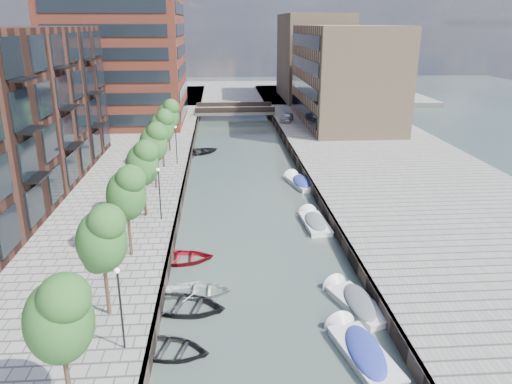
{
  "coord_description": "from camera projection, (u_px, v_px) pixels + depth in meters",
  "views": [
    {
      "loc": [
        -2.54,
        -12.02,
        15.31
      ],
      "look_at": [
        0.0,
        22.68,
        3.5
      ],
      "focal_mm": 35.0,
      "sensor_mm": 36.0,
      "label": 1
    }
  ],
  "objects": [
    {
      "name": "water",
      "position": [
        244.0,
        171.0,
        54.22
      ],
      "size": [
        300.0,
        300.0,
        0.0
      ],
      "primitive_type": "plane",
      "color": "#38473F",
      "rests_on": "ground"
    },
    {
      "name": "quay_right",
      "position": [
        389.0,
        164.0,
        55.17
      ],
      "size": [
        20.0,
        140.0,
        1.0
      ],
      "primitive_type": "cube",
      "color": "gray",
      "rests_on": "ground"
    },
    {
      "name": "quay_wall_left",
      "position": [
        188.0,
        168.0,
        53.64
      ],
      "size": [
        0.25,
        140.0,
        1.0
      ],
      "primitive_type": "cube",
      "color": "#332823",
      "rests_on": "ground"
    },
    {
      "name": "quay_wall_right",
      "position": [
        300.0,
        166.0,
        54.48
      ],
      "size": [
        0.25,
        140.0,
        1.0
      ],
      "primitive_type": "cube",
      "color": "#332823",
      "rests_on": "ground"
    },
    {
      "name": "far_closure",
      "position": [
        231.0,
        93.0,
        110.73
      ],
      "size": [
        80.0,
        40.0,
        1.0
      ],
      "primitive_type": "cube",
      "color": "gray",
      "rests_on": "ground"
    },
    {
      "name": "apartment_block",
      "position": [
        6.0,
        117.0,
        40.82
      ],
      "size": [
        8.0,
        38.0,
        14.0
      ],
      "primitive_type": "cube",
      "color": "black",
      "rests_on": "quay_left"
    },
    {
      "name": "tower",
      "position": [
        116.0,
        18.0,
        71.51
      ],
      "size": [
        18.0,
        18.0,
        30.0
      ],
      "primitive_type": "cube",
      "color": "brown",
      "rests_on": "quay_left"
    },
    {
      "name": "tan_block_near",
      "position": [
        345.0,
        75.0,
        73.53
      ],
      "size": [
        12.0,
        25.0,
        14.0
      ],
      "primitive_type": "cube",
      "color": "#977C5C",
      "rests_on": "quay_right"
    },
    {
      "name": "tan_block_far",
      "position": [
        313.0,
        57.0,
        97.77
      ],
      "size": [
        12.0,
        20.0,
        16.0
      ],
      "primitive_type": "cube",
      "color": "#977C5C",
      "rests_on": "quay_right"
    },
    {
      "name": "bridge",
      "position": [
        235.0,
        110.0,
        84.0
      ],
      "size": [
        13.0,
        6.0,
        1.3
      ],
      "color": "gray",
      "rests_on": "ground"
    },
    {
      "name": "tree_0",
      "position": [
        58.0,
        316.0,
        17.93
      ],
      "size": [
        2.5,
        2.5,
        5.95
      ],
      "color": "#382619",
      "rests_on": "quay_left"
    },
    {
      "name": "tree_1",
      "position": [
        101.0,
        237.0,
        24.54
      ],
      "size": [
        2.5,
        2.5,
        5.95
      ],
      "color": "#382619",
      "rests_on": "quay_left"
    },
    {
      "name": "tree_2",
      "position": [
        126.0,
        192.0,
        31.15
      ],
      "size": [
        2.5,
        2.5,
        5.95
      ],
      "color": "#382619",
      "rests_on": "quay_left"
    },
    {
      "name": "tree_3",
      "position": [
        142.0,
        162.0,
        37.76
      ],
      "size": [
        2.5,
        2.5,
        5.95
      ],
      "color": "#382619",
      "rests_on": "quay_left"
    },
    {
      "name": "tree_4",
      "position": [
        153.0,
        142.0,
        44.37
      ],
      "size": [
        2.5,
        2.5,
        5.95
      ],
      "color": "#382619",
      "rests_on": "quay_left"
    },
    {
      "name": "tree_5",
      "position": [
        162.0,
        126.0,
        50.98
      ],
      "size": [
        2.5,
        2.5,
        5.95
      ],
      "color": "#382619",
      "rests_on": "quay_left"
    },
    {
      "name": "tree_6",
      "position": [
        168.0,
        114.0,
        57.59
      ],
      "size": [
        2.5,
        2.5,
        5.95
      ],
      "color": "#382619",
      "rests_on": "quay_left"
    },
    {
      "name": "lamp_0",
      "position": [
        120.0,
        300.0,
        22.37
      ],
      "size": [
        0.24,
        0.24,
        4.12
      ],
      "color": "black",
      "rests_on": "quay_left"
    },
    {
      "name": "lamp_1",
      "position": [
        159.0,
        188.0,
        37.48
      ],
      "size": [
        0.24,
        0.24,
        4.12
      ],
      "color": "black",
      "rests_on": "quay_left"
    },
    {
      "name": "lamp_2",
      "position": [
        176.0,
        141.0,
        52.59
      ],
      "size": [
        0.24,
        0.24,
        4.12
      ],
      "color": "black",
      "rests_on": "quay_left"
    },
    {
      "name": "sloop_0",
      "position": [
        168.0,
        353.0,
        24.38
      ],
      "size": [
        4.88,
        4.03,
        0.88
      ],
      "primitive_type": "imported",
      "rotation": [
        0.0,
        0.0,
        1.3
      ],
      "color": "black",
      "rests_on": "ground"
    },
    {
      "name": "sloop_1",
      "position": [
        183.0,
        310.0,
        28.06
      ],
      "size": [
        5.7,
        4.69,
        1.03
      ],
      "primitive_type": "imported",
      "rotation": [
        0.0,
        0.0,
        1.31
      ],
      "color": "black",
      "rests_on": "ground"
    },
    {
      "name": "sloop_2",
      "position": [
        181.0,
        261.0,
        33.77
      ],
      "size": [
        4.64,
        3.42,
        0.93
      ],
      "primitive_type": "imported",
      "rotation": [
        0.0,
        0.0,
        1.62
      ],
      "color": "#A4111F",
      "rests_on": "ground"
    },
    {
      "name": "sloop_3",
      "position": [
        198.0,
        294.0,
        29.68
      ],
      "size": [
        4.08,
        2.93,
        0.84
      ],
      "primitive_type": "imported",
      "rotation": [
        0.0,
        0.0,
        1.58
      ],
      "color": "silver",
      "rests_on": "ground"
    },
    {
      "name": "sloop_4",
      "position": [
        199.0,
        154.0,
        61.63
      ],
      "size": [
        6.15,
        5.42,
        1.06
      ],
      "primitive_type": "imported",
      "rotation": [
        0.0,
        0.0,
        1.99
      ],
      "color": "black",
      "rests_on": "ground"
    },
    {
      "name": "motorboat_0",
      "position": [
        360.0,
        350.0,
        24.3
      ],
      "size": [
        2.86,
        5.52,
        1.75
      ],
      "color": "silver",
      "rests_on": "ground"
    },
    {
      "name": "motorboat_1",
      "position": [
        355.0,
        301.0,
        28.54
      ],
      "size": [
        3.21,
        5.2,
        1.64
      ],
      "color": "silver",
      "rests_on": "ground"
    },
    {
      "name": "motorboat_3",
      "position": [
        300.0,
        182.0,
        49.88
      ],
      "size": [
        2.97,
        5.46,
        1.73
      ],
      "color": "white",
      "rests_on": "ground"
    },
    {
      "name": "motorboat_4",
      "position": [
        314.0,
        222.0,
        39.96
      ],
      "size": [
        2.02,
        5.04,
        1.65
      ],
      "color": "white",
      "rests_on": "ground"
    },
    {
      "name": "car",
      "position": [
        287.0,
        117.0,
        76.19
      ],
      "size": [
        2.69,
        4.31,
        1.37
      ],
      "primitive_type": "imported",
      "rotation": [
        0.0,
        0.0,
        -0.29
      ],
      "color": "silver",
      "rests_on": "quay_right"
    }
  ]
}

